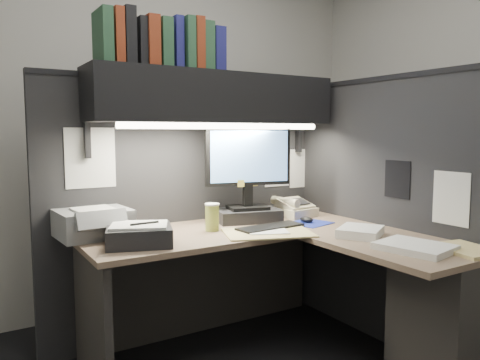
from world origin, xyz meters
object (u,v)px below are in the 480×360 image
Objects in this scene: desk at (334,293)px; telephone at (294,209)px; keyboard at (270,227)px; monitor at (248,184)px; coffee_cup at (212,218)px; overhead_shelf at (216,98)px; notebook_stack at (139,236)px; printer at (93,223)px.

desk is 7.01× the size of telephone.
desk is 0.52m from keyboard.
monitor is 2.46× the size of telephone.
telephone is 0.71m from coffee_cup.
overhead_shelf is 0.99m from notebook_stack.
printer reaches higher than telephone.
telephone is (0.37, 0.00, -0.19)m from monitor.
overhead_shelf is at bearing -4.53° from printer.
printer is (-1.32, 0.07, 0.03)m from telephone.
telephone reaches higher than keyboard.
monitor is 1.61× the size of printer.
overhead_shelf is 10.47× the size of coffee_cup.
telephone is 1.20m from notebook_stack.
telephone is 0.66× the size of printer.
coffee_cup is at bearing -124.17° from overhead_shelf.
notebook_stack reaches higher than desk.
printer is (-0.93, 0.35, 0.06)m from keyboard.
monitor is at bearing 98.95° from desk.
monitor reaches higher than desk.
keyboard is at bearing -24.54° from printer.
overhead_shelf is 6.39× the size of telephone.
keyboard is 2.81× the size of coffee_cup.
monitor is 0.36m from keyboard.
desk is 0.81m from telephone.
overhead_shelf reaches higher than monitor.
desk is 0.79m from coffee_cup.
keyboard is 0.35m from coffee_cup.
printer is at bearing 179.42° from overhead_shelf.
printer is 1.16× the size of notebook_stack.
keyboard is at bearing -2.21° from notebook_stack.
telephone is 1.32m from printer.
coffee_cup is at bearing -175.68° from telephone.
printer is (-0.95, 0.08, -0.16)m from monitor.
monitor is 1.43× the size of keyboard.
desk is 5.37× the size of notebook_stack.
keyboard is at bearing -80.52° from monitor.
keyboard is (-0.13, 0.41, 0.30)m from desk.
telephone is at bearing 11.74° from notebook_stack.
notebook_stack is (-0.47, -0.11, -0.03)m from coffee_cup.
overhead_shelf is 4.20× the size of printer.
overhead_shelf is at bearing 55.83° from coffee_cup.
telephone is 0.77× the size of notebook_stack.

